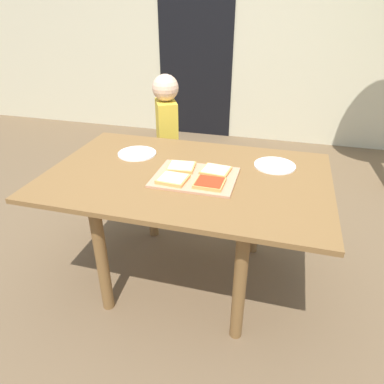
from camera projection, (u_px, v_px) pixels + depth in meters
name	position (u px, v px, depth m)	size (l,w,h in m)	color
ground_plane	(188.00, 275.00, 2.25)	(16.00, 16.00, 0.00)	brown
house_wall_back	(254.00, 23.00, 3.94)	(8.00, 0.20, 2.62)	beige
house_door	(195.00, 52.00, 4.16)	(0.90, 0.02, 2.00)	black
dining_table	(187.00, 189.00, 1.95)	(1.52, 0.98, 0.72)	brown
cutting_board	(195.00, 177.00, 1.85)	(0.43, 0.34, 0.01)	tan
pizza_slice_near_right	(210.00, 183.00, 1.76)	(0.15, 0.14, 0.02)	#E8994E
pizza_slice_near_left	(173.00, 179.00, 1.80)	(0.16, 0.15, 0.02)	#E8994E
pizza_slice_far_left	(181.00, 167.00, 1.93)	(0.16, 0.15, 0.02)	#E8994E
pizza_slice_far_right	(216.00, 171.00, 1.89)	(0.16, 0.15, 0.02)	#E8994E
plate_white_right	(275.00, 165.00, 1.99)	(0.23, 0.23, 0.01)	white
plate_white_left	(137.00, 153.00, 2.14)	(0.23, 0.23, 0.01)	white
child_left	(167.00, 135.00, 2.67)	(0.23, 0.28, 1.10)	#204551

